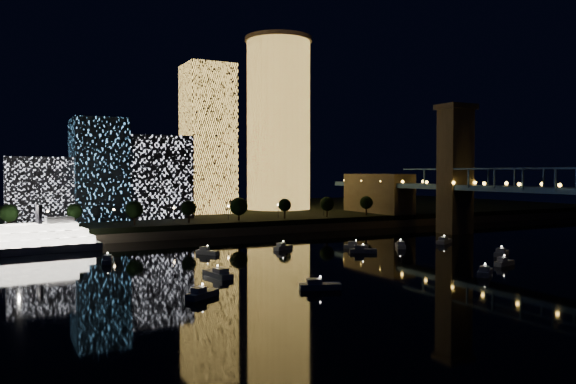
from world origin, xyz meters
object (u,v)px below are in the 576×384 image
at_px(tower_cylindrical, 279,124).
at_px(truss_bridge, 561,196).
at_px(tower_rectangular, 208,139).
at_px(riverboat, 10,241).

distance_m(tower_cylindrical, truss_bridge, 145.71).
relative_size(tower_rectangular, riverboat, 1.37).
xyz_separation_m(tower_cylindrical, truss_bridge, (31.00, -138.68, -32.23)).
relative_size(tower_cylindrical, tower_rectangular, 1.27).
bearing_deg(riverboat, tower_rectangular, 38.99).
bearing_deg(truss_bridge, tower_cylindrical, 102.60).
distance_m(tower_rectangular, riverboat, 112.91).
distance_m(tower_cylindrical, tower_rectangular, 42.72).
bearing_deg(tower_rectangular, tower_cylindrical, 12.40).
bearing_deg(tower_cylindrical, riverboat, -148.37).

